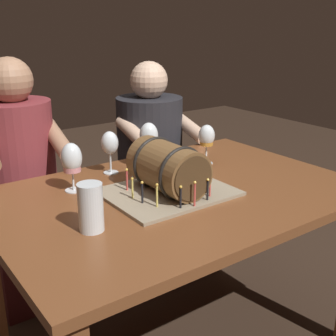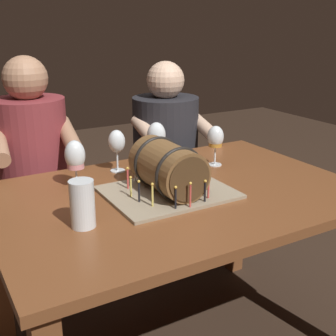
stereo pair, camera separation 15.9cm
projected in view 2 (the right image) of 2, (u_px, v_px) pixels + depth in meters
The scene contains 9 objects.
dining_table at pixel (177, 217), 1.68m from camera, with size 1.35×0.92×0.72m.
barrel_cake at pixel (168, 172), 1.60m from camera, with size 0.45×0.36×0.20m.
wine_glass_empty at pixel (117, 142), 1.83m from camera, with size 0.07×0.07×0.18m.
wine_glass_amber at pixel (216, 139), 1.91m from camera, with size 0.07×0.07×0.18m.
wine_glass_red at pixel (156, 137), 1.87m from camera, with size 0.08×0.08×0.20m.
wine_glass_rose at pixel (75, 157), 1.65m from camera, with size 0.08×0.08×0.19m.
beer_pint at pixel (82, 206), 1.35m from camera, with size 0.08×0.08×0.15m.
person_seated_left at pixel (37, 192), 2.12m from camera, with size 0.40×0.49×1.18m.
person_seated_right at pixel (166, 171), 2.47m from camera, with size 0.41×0.50×1.13m.
Camera 2 is at (-0.80, -1.31, 1.33)m, focal length 47.23 mm.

